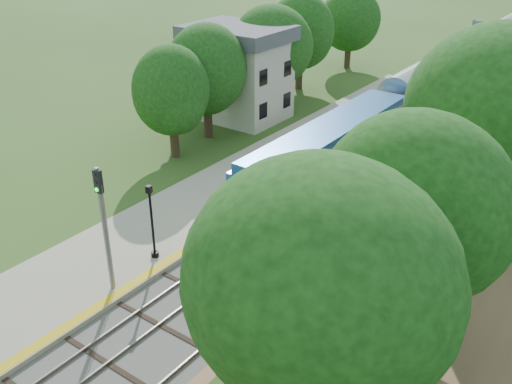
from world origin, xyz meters
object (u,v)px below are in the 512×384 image
Objects in this scene: train at (499,49)px; lamppost_far at (152,226)px; signal_platform at (103,217)px; station_building at (238,72)px; signal_farside at (441,144)px; signal_gantry at (511,38)px.

lamppost_far is at bearing -93.48° from train.
signal_platform is (-2.90, -55.85, 2.06)m from train.
station_building is 1.38× the size of signal_farside.
signal_gantry reaches higher than lamppost_far.
lamppost_far is at bearing -63.18° from station_building.
train is 15.95× the size of signal_farside.
train is at bearing 65.91° from station_building.
train is at bearing 86.52° from lamppost_far.
signal_farside is at bearing 58.80° from lamppost_far.
signal_gantry is at bearing 83.02° from lamppost_far.
lamppost_far is (-3.20, -52.65, -0.02)m from train.
signal_farside is at bearing 64.08° from signal_platform.
lamppost_far is at bearing -96.98° from signal_gantry.
signal_gantry is at bearing -68.62° from train.
signal_gantry is 49.83m from signal_platform.
signal_farside is (9.40, 15.52, 1.69)m from lamppost_far.
signal_gantry is (16.47, 24.99, 0.73)m from station_building.
station_building reaches higher than train.
signal_farside reaches higher than train.
signal_gantry is at bearing 56.62° from station_building.
signal_gantry is 2.02× the size of lamppost_far.
signal_platform is 20.82m from signal_farside.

